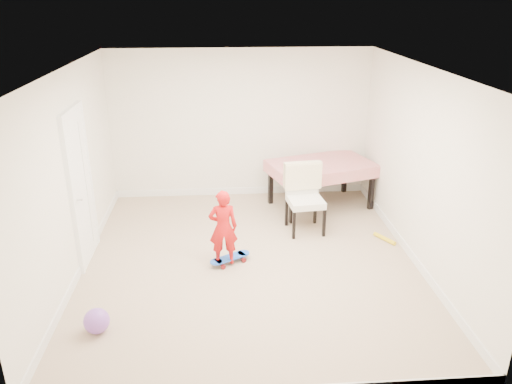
{
  "coord_description": "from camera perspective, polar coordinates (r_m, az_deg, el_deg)",
  "views": [
    {
      "loc": [
        -0.36,
        -6.0,
        3.45
      ],
      "look_at": [
        0.1,
        0.2,
        0.95
      ],
      "focal_mm": 35.0,
      "sensor_mm": 36.0,
      "label": 1
    }
  ],
  "objects": [
    {
      "name": "dining_table",
      "position": [
        8.57,
        7.37,
        0.84
      ],
      "size": [
        1.91,
        1.51,
        0.79
      ],
      "primitive_type": null,
      "rotation": [
        0.0,
        0.0,
        0.31
      ],
      "color": "#B7090F",
      "rests_on": "ground"
    },
    {
      "name": "baseboard_right",
      "position": [
        7.36,
        17.08,
        -6.56
      ],
      "size": [
        0.02,
        5.0,
        0.12
      ],
      "primitive_type": "cube",
      "color": "white",
      "rests_on": "ground"
    },
    {
      "name": "child",
      "position": [
        6.63,
        -3.77,
        -4.34
      ],
      "size": [
        0.4,
        0.27,
        1.05
      ],
      "primitive_type": "imported",
      "rotation": [
        0.0,
        0.0,
        3.19
      ],
      "color": "red",
      "rests_on": "ground"
    },
    {
      "name": "skateboard",
      "position": [
        6.89,
        -2.98,
        -7.75
      ],
      "size": [
        0.63,
        0.49,
        0.09
      ],
      "primitive_type": null,
      "rotation": [
        0.0,
        0.0,
        0.52
      ],
      "color": "blue",
      "rests_on": "ground"
    },
    {
      "name": "ceiling",
      "position": [
        6.07,
        -0.83,
        13.67
      ],
      "size": [
        4.5,
        5.0,
        0.04
      ],
      "primitive_type": "cube",
      "color": "silver",
      "rests_on": "wall_back"
    },
    {
      "name": "wall_front",
      "position": [
        4.14,
        1.37,
        -9.39
      ],
      "size": [
        4.5,
        0.04,
        2.6
      ],
      "primitive_type": "cube",
      "color": "white",
      "rests_on": "ground"
    },
    {
      "name": "wall_right",
      "position": [
        6.88,
        18.14,
        2.57
      ],
      "size": [
        0.04,
        5.0,
        2.6
      ],
      "primitive_type": "cube",
      "color": "white",
      "rests_on": "ground"
    },
    {
      "name": "baseboard_left",
      "position": [
        7.14,
        -19.12,
        -7.76
      ],
      "size": [
        0.02,
        5.0,
        0.12
      ],
      "primitive_type": "cube",
      "color": "white",
      "rests_on": "ground"
    },
    {
      "name": "baseboard_back",
      "position": [
        9.15,
        -1.68,
        0.15
      ],
      "size": [
        4.5,
        0.02,
        0.12
      ],
      "primitive_type": "cube",
      "color": "white",
      "rests_on": "ground"
    },
    {
      "name": "door",
      "position": [
        7.0,
        -19.38,
        0.35
      ],
      "size": [
        0.11,
        0.94,
        2.11
      ],
      "primitive_type": "cube",
      "color": "white",
      "rests_on": "ground"
    },
    {
      "name": "balloon",
      "position": [
        5.84,
        -17.76,
        -13.86
      ],
      "size": [
        0.28,
        0.28,
        0.28
      ],
      "primitive_type": "sphere",
      "color": "purple",
      "rests_on": "ground"
    },
    {
      "name": "foam_toy",
      "position": [
        7.71,
        14.48,
        -5.17
      ],
      "size": [
        0.25,
        0.38,
        0.06
      ],
      "primitive_type": "cylinder",
      "rotation": [
        1.57,
        0.0,
        0.52
      ],
      "color": "yellow",
      "rests_on": "ground"
    },
    {
      "name": "wall_back",
      "position": [
        8.76,
        -1.77,
        7.68
      ],
      "size": [
        4.5,
        0.04,
        2.6
      ],
      "primitive_type": "cube",
      "color": "white",
      "rests_on": "ground"
    },
    {
      "name": "wall_left",
      "position": [
        6.64,
        -20.35,
        1.61
      ],
      "size": [
        0.04,
        5.0,
        2.6
      ],
      "primitive_type": "cube",
      "color": "white",
      "rests_on": "ground"
    },
    {
      "name": "dining_chair",
      "position": [
        7.6,
        5.69,
        -0.85
      ],
      "size": [
        0.64,
        0.71,
        1.05
      ],
      "primitive_type": null,
      "rotation": [
        0.0,
        0.0,
        0.11
      ],
      "color": "silver",
      "rests_on": "ground"
    },
    {
      "name": "ground",
      "position": [
        6.93,
        -0.71,
        -7.95
      ],
      "size": [
        5.0,
        5.0,
        0.0
      ],
      "primitive_type": "plane",
      "color": "tan",
      "rests_on": "ground"
    }
  ]
}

